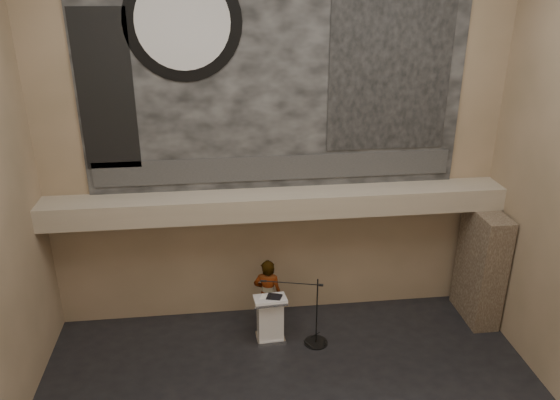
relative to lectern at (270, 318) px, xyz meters
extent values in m
cube|color=#79674D|center=(0.27, 1.20, 3.70)|extent=(10.00, 0.02, 8.50)
cube|color=gray|center=(0.27, 0.80, 2.40)|extent=(10.00, 0.80, 0.50)
cylinder|color=#B2893D|center=(-1.33, 0.75, 2.12)|extent=(0.04, 0.04, 0.06)
cylinder|color=#B2893D|center=(2.17, 0.75, 2.12)|extent=(0.04, 0.04, 0.06)
cube|color=black|center=(0.27, 1.17, 5.15)|extent=(8.00, 0.05, 5.00)
cube|color=#2D2D2D|center=(0.27, 1.13, 3.10)|extent=(7.76, 0.02, 0.55)
cylinder|color=black|center=(-1.53, 1.13, 6.15)|extent=(2.30, 0.02, 2.30)
cylinder|color=silver|center=(-1.53, 1.11, 6.15)|extent=(1.84, 0.02, 1.84)
cube|color=black|center=(2.67, 1.13, 5.25)|extent=(2.60, 0.02, 3.60)
cube|color=black|center=(-3.13, 1.13, 4.85)|extent=(1.10, 0.02, 3.20)
cube|color=#45372A|center=(4.92, 0.35, 0.80)|extent=(0.60, 1.40, 2.70)
cube|color=silver|center=(0.00, 0.00, -0.51)|extent=(0.65, 0.51, 0.08)
cube|color=white|center=(0.00, 0.00, 0.01)|extent=(0.57, 0.41, 0.96)
cube|color=white|center=(0.00, -0.02, 0.52)|extent=(0.73, 0.54, 0.13)
cube|color=black|center=(0.09, -0.03, 0.56)|extent=(0.38, 0.34, 0.04)
cube|color=white|center=(-0.12, -0.01, 0.55)|extent=(0.28, 0.32, 0.00)
imported|color=white|center=(0.00, 0.47, 0.32)|extent=(0.72, 0.56, 1.74)
cylinder|color=black|center=(0.99, -0.25, -0.54)|extent=(0.52, 0.52, 0.02)
cylinder|color=black|center=(0.99, -0.25, 0.26)|extent=(0.03, 0.03, 1.63)
cylinder|color=black|center=(0.43, -0.11, 0.94)|extent=(1.25, 0.34, 0.02)
camera|label=1|loc=(-0.97, -9.99, 7.06)|focal=35.00mm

